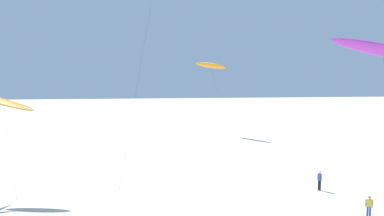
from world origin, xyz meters
TOP-DOWN VIEW (x-y plane):
  - flying_kite_1 at (-12.11, 29.33)m, footprint 6.03×7.59m
  - flying_kite_2 at (10.70, 58.81)m, footprint 5.07×9.54m
  - flying_kite_5 at (17.57, 22.12)m, footprint 6.70×10.97m
  - person_foreground_walker at (15.07, 26.46)m, footprint 0.30×0.48m
  - person_near_right at (15.67, 19.94)m, footprint 0.43×0.34m

SIDE VIEW (x-z plane):
  - person_near_right at x=15.67m, z-range 0.08..1.72m
  - person_foreground_walker at x=15.07m, z-range 0.09..1.83m
  - flying_kite_1 at x=-12.11m, z-range 3.45..12.22m
  - flying_kite_2 at x=10.70m, z-range 5.31..17.82m
  - flying_kite_5 at x=17.57m, z-range 5.22..18.72m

